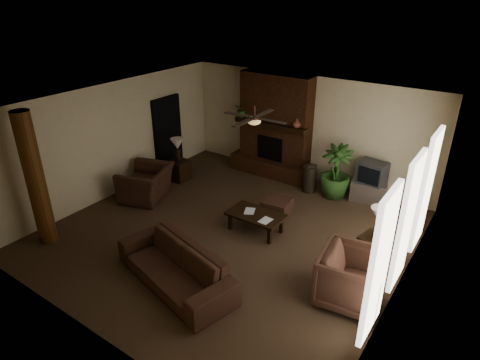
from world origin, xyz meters
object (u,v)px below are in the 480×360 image
Objects in this scene: sofa at (175,260)px; floor_vase at (310,176)px; coffee_table at (256,216)px; lamp_right at (379,218)px; tv_stand at (368,191)px; floor_plant at (335,182)px; lamp_left at (177,146)px; side_table_right at (373,249)px; ottoman at (277,207)px; armchair_left at (146,178)px; log_column at (35,180)px; armchair_right at (352,276)px; side_table_left at (179,170)px.

sofa is 3.23× the size of floor_vase.
coffee_table is 2.57m from lamp_right.
floor_plant is at bearing -172.67° from tv_stand.
sofa is 4.38m from lamp_left.
sofa is 4.87m from floor_plant.
sofa is at bearing -135.73° from side_table_right.
side_table_right is 0.73m from lamp_right.
ottoman is 2.44m from tv_stand.
floor_vase is 1.40× the size of side_table_right.
coffee_table is at bearing 74.70° from armchair_left.
ottoman is 0.44× the size of floor_plant.
log_column is at bearing -140.67° from coffee_table.
lamp_right is (0.94, -2.44, 0.75)m from tv_stand.
armchair_left is 1.45× the size of tv_stand.
ottoman is 2.46m from side_table_right.
floor_plant is (-1.75, 3.45, -0.15)m from armchair_right.
sofa is 2.35× the size of armchair_right.
ottoman is 0.92× the size of lamp_right.
lamp_right is (2.36, -2.05, 0.57)m from floor_vase.
side_table_left reaches higher than coffee_table.
armchair_right reaches higher than ottoman.
sofa is 3.14m from ottoman.
side_table_left is at bearing 173.37° from side_table_right.
log_column is 6.72m from side_table_right.
floor_vase is at bearing 139.01° from lamp_right.
ottoman is at bearing 46.38° from armchair_right.
tv_stand is 1.55× the size of side_table_right.
floor_plant is at bearing 66.68° from ottoman.
coffee_table is at bearing -17.67° from lamp_left.
lamp_right is (5.85, 3.11, -0.40)m from log_column.
floor_vase is 1.18× the size of lamp_left.
lamp_left is (-3.12, 0.99, 0.63)m from coffee_table.
tv_stand is at bearing 84.68° from sofa.
log_column reaches higher than armchair_left.
side_table_left is at bearing 63.43° from armchair_right.
side_table_left is (0.24, 3.78, -1.12)m from log_column.
floor_vase is (0.07, 1.54, 0.23)m from ottoman.
side_table_left is at bearing -171.81° from tv_stand.
floor_vase is at bearing 55.98° from log_column.
side_table_left is 0.73m from lamp_left.
coffee_table is at bearing -106.69° from floor_plant.
log_column is at bearing -156.79° from sofa.
lamp_left is at bearing 162.33° from coffee_table.
armchair_left is at bearing 83.08° from log_column.
armchair_right is 5.98m from side_table_left.
lamp_left reaches higher than coffee_table.
coffee_table is at bearing -131.38° from tv_stand.
ottoman is 1.80m from floor_plant.
side_table_left is at bearing -159.14° from floor_plant.
armchair_left is 5.52m from tv_stand.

